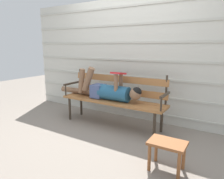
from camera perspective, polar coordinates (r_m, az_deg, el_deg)
The scene contains 5 objects.
ground_plane at distance 3.54m, azimuth -0.54°, elevation -10.17°, with size 12.00×12.00×0.00m, color gray.
house_siding at distance 3.83m, azimuth 4.48°, elevation 8.27°, with size 4.51×0.08×2.18m.
park_bench at distance 3.49m, azimuth 0.56°, elevation -1.85°, with size 1.84×0.43×0.90m.
reclining_person at distance 3.46m, azimuth -1.37°, elevation -0.21°, with size 1.71×0.27×0.54m.
footstool at distance 2.37m, azimuth 15.07°, elevation -15.35°, with size 0.39×0.27×0.33m.
Camera 1 is at (1.73, -2.78, 1.33)m, focal length 32.91 mm.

